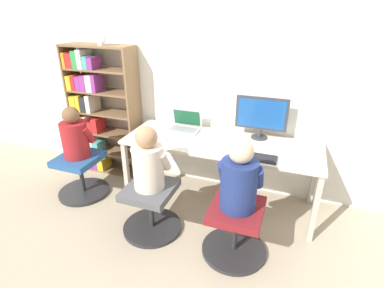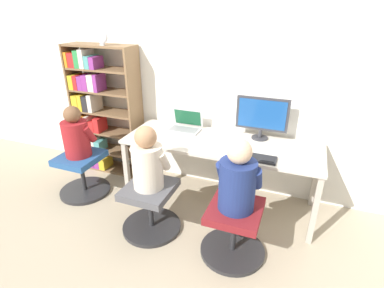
# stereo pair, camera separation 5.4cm
# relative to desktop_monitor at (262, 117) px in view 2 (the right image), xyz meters

# --- Properties ---
(ground_plane) EXTENTS (14.00, 14.00, 0.00)m
(ground_plane) POSITION_rel_desktop_monitor_xyz_m (-0.36, -0.60, -0.99)
(ground_plane) COLOR tan
(wall_back) EXTENTS (10.00, 0.05, 2.60)m
(wall_back) POSITION_rel_desktop_monitor_xyz_m (-0.36, 0.18, 0.31)
(wall_back) COLOR silver
(wall_back) RESTS_ON ground_plane
(desk) EXTENTS (2.04, 0.71, 0.74)m
(desk) POSITION_rel_desktop_monitor_xyz_m (-0.36, -0.24, -0.31)
(desk) COLOR beige
(desk) RESTS_ON ground_plane
(desktop_monitor) EXTENTS (0.54, 0.17, 0.45)m
(desktop_monitor) POSITION_rel_desktop_monitor_xyz_m (0.00, 0.00, 0.00)
(desktop_monitor) COLOR #333338
(desktop_monitor) RESTS_ON desk
(laptop) EXTENTS (0.36, 0.26, 0.22)m
(laptop) POSITION_rel_desktop_monitor_xyz_m (-0.84, -0.06, -0.20)
(laptop) COLOR #B7B7BC
(laptop) RESTS_ON desk
(keyboard) EXTENTS (0.41, 0.15, 0.03)m
(keyboard) POSITION_rel_desktop_monitor_xyz_m (0.03, -0.48, -0.23)
(keyboard) COLOR #232326
(keyboard) RESTS_ON desk
(computer_mouse_by_keyboard) EXTENTS (0.06, 0.11, 0.03)m
(computer_mouse_by_keyboard) POSITION_rel_desktop_monitor_xyz_m (-0.23, -0.51, -0.23)
(computer_mouse_by_keyboard) COLOR silver
(computer_mouse_by_keyboard) RESTS_ON desk
(office_chair_left) EXTENTS (0.58, 0.58, 0.49)m
(office_chair_left) POSITION_rel_desktop_monitor_xyz_m (-0.02, -0.94, -0.73)
(office_chair_left) COLOR #262628
(office_chair_left) RESTS_ON ground_plane
(office_chair_right) EXTENTS (0.58, 0.58, 0.49)m
(office_chair_right) POSITION_rel_desktop_monitor_xyz_m (-0.85, -0.91, -0.73)
(office_chair_right) COLOR #262628
(office_chair_right) RESTS_ON ground_plane
(person_at_monitor) EXTENTS (0.37, 0.31, 0.62)m
(person_at_monitor) POSITION_rel_desktop_monitor_xyz_m (-0.02, -0.94, -0.23)
(person_at_monitor) COLOR navy
(person_at_monitor) RESTS_ON office_chair_left
(person_at_laptop) EXTENTS (0.34, 0.29, 0.60)m
(person_at_laptop) POSITION_rel_desktop_monitor_xyz_m (-0.85, -0.91, -0.23)
(person_at_laptop) COLOR beige
(person_at_laptop) RESTS_ON office_chair_right
(bookshelf) EXTENTS (0.89, 0.31, 1.63)m
(bookshelf) POSITION_rel_desktop_monitor_xyz_m (-2.05, -0.04, -0.17)
(bookshelf) COLOR brown
(bookshelf) RESTS_ON ground_plane
(desk_clock) EXTENTS (0.15, 0.03, 0.17)m
(desk_clock) POSITION_rel_desktop_monitor_xyz_m (-1.80, -0.11, 0.73)
(desk_clock) COLOR #B2B2B7
(desk_clock) RESTS_ON bookshelf
(office_chair_side) EXTENTS (0.58, 0.58, 0.49)m
(office_chair_side) POSITION_rel_desktop_monitor_xyz_m (-1.90, -0.63, -0.73)
(office_chair_side) COLOR #262628
(office_chair_side) RESTS_ON ground_plane
(person_near_shelf) EXTENTS (0.35, 0.29, 0.58)m
(person_near_shelf) POSITION_rel_desktop_monitor_xyz_m (-1.90, -0.62, -0.25)
(person_near_shelf) COLOR maroon
(person_near_shelf) RESTS_ON office_chair_side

